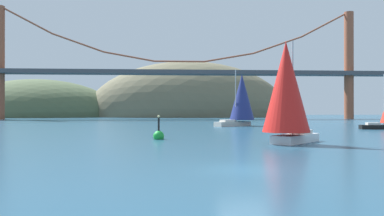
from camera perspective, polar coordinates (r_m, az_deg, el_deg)
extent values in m
plane|color=navy|center=(19.16, 7.73, -9.16)|extent=(360.00, 360.00, 0.00)
ellipsoid|color=#6B664C|center=(153.82, -0.52, -1.30)|extent=(82.51, 44.00, 44.60)
ellipsoid|color=#4C5B3D|center=(161.89, -22.24, -1.23)|extent=(65.26, 44.00, 29.63)
cylinder|color=brown|center=(124.20, -26.91, 6.08)|extent=(2.80, 2.80, 32.99)
cylinder|color=brown|center=(127.34, 22.47, 5.92)|extent=(2.80, 2.80, 32.99)
cube|color=#47474C|center=(114.14, -1.88, 5.34)|extent=(140.53, 6.00, 1.20)
cylinder|color=brown|center=(123.51, -23.64, 12.02)|extent=(15.17, 0.50, 8.28)
cylinder|color=brown|center=(118.13, -16.72, 9.35)|extent=(15.10, 0.50, 5.70)
cylinder|color=brown|center=(115.15, -9.40, 7.62)|extent=(15.02, 0.50, 3.11)
cylinder|color=brown|center=(114.50, -1.88, 7.00)|extent=(14.93, 0.50, 0.50)
cylinder|color=brown|center=(116.13, 5.56, 7.55)|extent=(15.02, 0.50, 3.11)
cylinder|color=brown|center=(120.02, 12.71, 9.19)|extent=(15.10, 0.50, 5.70)
cylinder|color=brown|center=(126.22, 19.36, 11.75)|extent=(15.17, 0.50, 8.28)
cube|color=white|center=(35.30, 15.29, -4.43)|extent=(5.57, 5.71, 0.74)
cube|color=beige|center=(36.26, 16.00, -3.45)|extent=(2.40, 2.41, 0.36)
cylinder|color=#B2B2B7|center=(34.71, 14.87, 2.95)|extent=(0.14, 0.14, 8.30)
cone|color=red|center=(33.51, 13.91, 3.16)|extent=(5.71, 5.71, 7.80)
cube|color=#B7B2A8|center=(67.00, 6.12, -2.39)|extent=(6.97, 5.45, 0.81)
cube|color=beige|center=(66.15, 5.31, -1.92)|extent=(2.71, 2.50, 0.36)
cylinder|color=#B2B2B7|center=(67.47, 6.55, 1.86)|extent=(0.14, 0.14, 9.18)
cone|color=navy|center=(68.51, 7.49, 1.67)|extent=(6.11, 6.11, 8.20)
cube|color=black|center=(63.36, 26.38, -2.58)|extent=(5.91, 2.29, 0.64)
cube|color=beige|center=(62.95, 25.51, -2.14)|extent=(1.98, 1.39, 0.36)
cylinder|color=#B2B2B7|center=(63.54, 26.86, 1.14)|extent=(0.14, 0.14, 7.61)
sphere|color=green|center=(38.00, -5.02, -4.24)|extent=(1.10, 1.10, 1.10)
cylinder|color=black|center=(37.94, -5.02, -2.66)|extent=(0.20, 0.20, 1.60)
sphere|color=#F2EA99|center=(37.91, -5.02, -1.27)|extent=(0.24, 0.24, 0.24)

